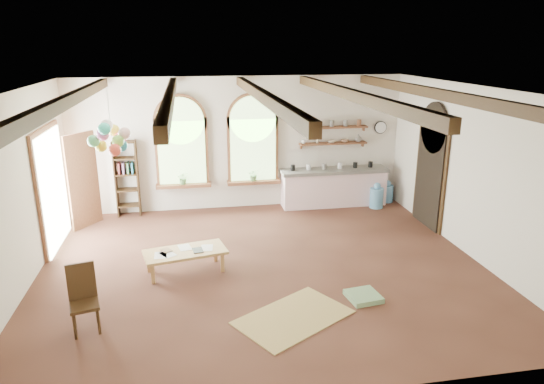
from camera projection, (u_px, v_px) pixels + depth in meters
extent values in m
plane|color=#563123|center=(263.00, 266.00, 8.90)|extent=(8.00, 8.00, 0.00)
cube|color=brown|center=(182.00, 152.00, 11.48)|extent=(1.24, 0.08, 1.64)
cylinder|color=brown|center=(180.00, 121.00, 11.26)|extent=(1.24, 0.08, 1.24)
cube|color=#91BB70|center=(182.00, 153.00, 11.44)|extent=(1.10, 0.04, 1.50)
cube|color=brown|center=(184.00, 185.00, 11.63)|extent=(1.30, 0.28, 0.08)
cube|color=brown|center=(253.00, 150.00, 11.76)|extent=(1.24, 0.08, 1.64)
cylinder|color=brown|center=(253.00, 119.00, 11.54)|extent=(1.24, 0.08, 1.24)
cube|color=#91BB70|center=(253.00, 150.00, 11.73)|extent=(1.10, 0.04, 1.50)
cube|color=brown|center=(254.00, 182.00, 11.91)|extent=(1.30, 0.28, 0.08)
cube|color=brown|center=(52.00, 190.00, 9.60)|extent=(0.10, 1.90, 2.50)
cube|color=black|center=(429.00, 178.00, 10.65)|extent=(0.10, 1.30, 2.40)
cube|color=silver|center=(333.00, 189.00, 12.17)|extent=(2.60, 0.55, 0.86)
cube|color=slate|center=(334.00, 170.00, 12.03)|extent=(2.68, 0.62, 0.08)
cube|color=brown|center=(333.00, 143.00, 12.01)|extent=(1.70, 0.24, 0.04)
cube|color=brown|center=(334.00, 127.00, 11.89)|extent=(1.70, 0.24, 0.04)
cylinder|color=black|center=(381.00, 127.00, 12.18)|extent=(0.32, 0.04, 0.32)
cube|color=#3A2712|center=(116.00, 179.00, 11.27)|extent=(0.03, 0.32, 1.80)
cube|color=#3A2712|center=(138.00, 178.00, 11.35)|extent=(0.03, 0.32, 1.80)
cube|color=tan|center=(185.00, 252.00, 8.59)|extent=(1.53, 0.93, 0.05)
cube|color=tan|center=(153.00, 274.00, 8.23)|extent=(0.06, 0.06, 0.36)
cube|color=tan|center=(222.00, 262.00, 8.66)|extent=(0.06, 0.06, 0.36)
cube|color=tan|center=(149.00, 263.00, 8.64)|extent=(0.06, 0.06, 0.36)
cube|color=tan|center=(216.00, 252.00, 9.08)|extent=(0.06, 0.06, 0.36)
cube|color=#3A2712|center=(84.00, 305.00, 6.80)|extent=(0.47, 0.47, 0.05)
cube|color=#3A2712|center=(81.00, 281.00, 6.87)|extent=(0.39, 0.13, 0.57)
cube|color=tan|center=(293.00, 317.00, 7.24)|extent=(1.95, 1.73, 0.02)
cube|color=#6F9365|center=(363.00, 296.00, 7.77)|extent=(0.55, 0.55, 0.09)
cylinder|color=#5C9AC6|center=(387.00, 194.00, 12.47)|extent=(0.29, 0.29, 0.44)
sphere|color=#5C9AC6|center=(388.00, 184.00, 12.39)|extent=(0.16, 0.16, 0.16)
cylinder|color=#5C9AC6|center=(376.00, 198.00, 12.03)|extent=(0.33, 0.33, 0.50)
sphere|color=#5C9AC6|center=(377.00, 186.00, 11.94)|extent=(0.18, 0.18, 0.18)
cylinder|color=silver|center=(109.00, 113.00, 8.41)|extent=(0.01, 0.01, 0.85)
sphere|color=teal|center=(122.00, 146.00, 8.67)|extent=(0.22, 0.22, 0.22)
sphere|color=#F35162|center=(121.00, 138.00, 8.76)|extent=(0.22, 0.22, 0.22)
sphere|color=yellow|center=(114.00, 130.00, 8.81)|extent=(0.22, 0.22, 0.22)
sphere|color=silver|center=(107.00, 125.00, 8.60)|extent=(0.22, 0.22, 0.22)
sphere|color=gold|center=(101.00, 146.00, 8.65)|extent=(0.22, 0.22, 0.22)
sphere|color=#55C674|center=(93.00, 141.00, 8.47)|extent=(0.22, 0.22, 0.22)
sphere|color=pink|center=(103.00, 135.00, 8.40)|extent=(0.22, 0.22, 0.22)
sphere|color=#36E8CE|center=(104.00, 129.00, 8.26)|extent=(0.22, 0.22, 0.22)
sphere|color=#F54E36|center=(115.00, 150.00, 8.32)|extent=(0.22, 0.22, 0.22)
sphere|color=#96F355|center=(118.00, 141.00, 8.47)|extent=(0.22, 0.22, 0.22)
sphere|color=#FFC4BB|center=(124.00, 133.00, 8.52)|extent=(0.22, 0.22, 0.22)
imported|color=olive|center=(162.00, 251.00, 8.53)|extent=(0.24, 0.26, 0.02)
cube|color=black|center=(198.00, 250.00, 8.59)|extent=(0.20, 0.27, 0.01)
imported|color=#598C4C|center=(183.00, 178.00, 11.54)|extent=(0.27, 0.23, 0.30)
imported|color=#598C4C|center=(254.00, 175.00, 11.83)|extent=(0.27, 0.23, 0.30)
imported|color=white|center=(304.00, 142.00, 11.86)|extent=(0.12, 0.10, 0.10)
imported|color=beige|center=(317.00, 141.00, 11.92)|extent=(0.10, 0.10, 0.09)
imported|color=beige|center=(331.00, 142.00, 11.99)|extent=(0.22, 0.22, 0.05)
imported|color=#8C664C|center=(345.00, 141.00, 12.04)|extent=(0.20, 0.20, 0.06)
imported|color=slate|center=(358.00, 138.00, 12.08)|extent=(0.18, 0.18, 0.19)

